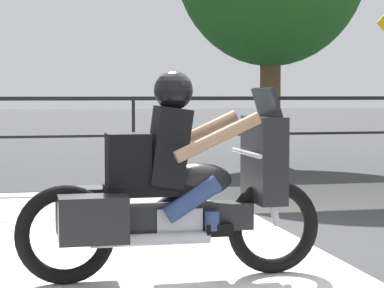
# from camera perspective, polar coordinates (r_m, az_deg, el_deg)

# --- Properties ---
(ground_plane) EXTENTS (120.00, 120.00, 0.00)m
(ground_plane) POSITION_cam_1_polar(r_m,az_deg,el_deg) (6.32, 2.54, -8.78)
(ground_plane) COLOR #38383A
(sidewalk_band) EXTENTS (44.00, 2.40, 0.01)m
(sidewalk_band) POSITION_cam_1_polar(r_m,az_deg,el_deg) (9.59, -2.74, -4.39)
(sidewalk_band) COLOR #A8A59E
(sidewalk_band) RESTS_ON ground
(crosswalk_band) EXTENTS (3.32, 6.00, 0.01)m
(crosswalk_band) POSITION_cam_1_polar(r_m,az_deg,el_deg) (5.98, -3.86, -9.47)
(crosswalk_band) COLOR silver
(crosswalk_band) RESTS_ON ground
(fence_railing) EXTENTS (36.00, 0.05, 1.34)m
(fence_railing) POSITION_cam_1_polar(r_m,az_deg,el_deg) (11.54, -4.49, 2.20)
(fence_railing) COLOR black
(fence_railing) RESTS_ON ground
(motorcycle) EXTENTS (2.30, 0.76, 1.55)m
(motorcycle) POSITION_cam_1_polar(r_m,az_deg,el_deg) (5.56, -1.44, -3.41)
(motorcycle) COLOR black
(motorcycle) RESTS_ON ground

